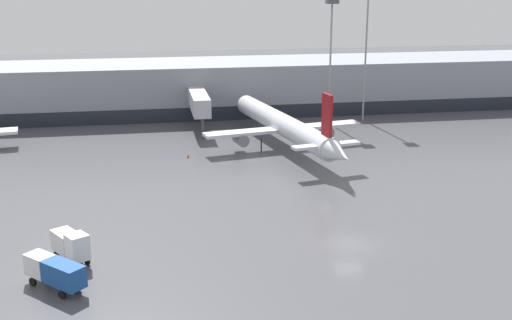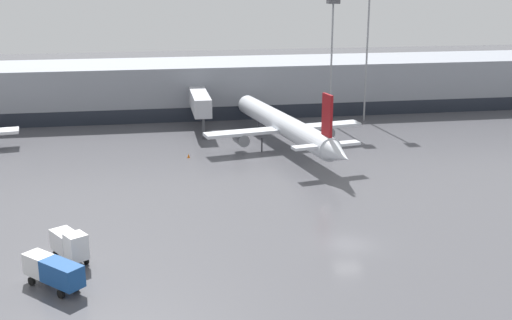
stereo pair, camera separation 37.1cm
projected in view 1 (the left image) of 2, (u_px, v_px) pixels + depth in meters
The scene contains 8 objects.
ground_plane at pixel (349, 244), 59.21m from camera, with size 320.00×320.00×0.00m, color #4C4C51.
terminal_building at pixel (244, 86), 116.55m from camera, with size 160.00×28.84×9.00m.
parked_jet_0 at pixel (284, 125), 91.24m from camera, with size 23.54×38.27×10.09m.
service_truck_2 at pixel (71, 244), 55.12m from camera, with size 3.68×4.61×2.93m.
service_truck_3 at pixel (55, 271), 50.38m from camera, with size 5.24×5.29×2.46m.
traffic_cone_1 at pixel (188, 156), 87.07m from camera, with size 0.39×0.39×0.56m.
apron_light_mast_2 at pixel (367, 17), 104.89m from camera, with size 1.80×1.80×22.44m.
apron_light_mast_4 at pixel (331, 27), 102.84m from camera, with size 1.80×1.80×20.32m.
Camera 1 is at (-17.93, -52.40, 23.94)m, focal length 45.00 mm.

